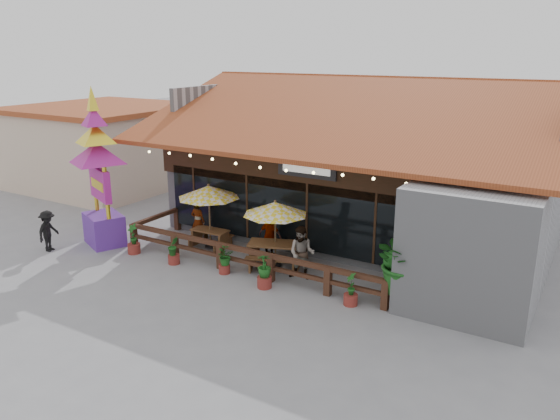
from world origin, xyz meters
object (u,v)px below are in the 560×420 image
Objects in this scene: picnic_table_left at (210,235)px; pedestrian at (48,231)px; picnic_table_right at (275,251)px; tropical_plant at (404,263)px; umbrella_right at (275,209)px; umbrella_left at (209,192)px; thai_sign_tower at (97,157)px.

picnic_table_left is 5.84m from pedestrian.
picnic_table_right is 8.39m from pedestrian.
picnic_table_right is 0.94× the size of tropical_plant.
picnic_table_right is at bearing -63.07° from umbrella_right.
pedestrian is at bearing -145.33° from umbrella_left.
umbrella_right is 1.53× the size of pedestrian.
picnic_table_right is at bearing -6.78° from umbrella_left.
umbrella_left reaches higher than picnic_table_right.
umbrella_right is at bearing -6.40° from picnic_table_left.
picnic_table_left is 0.61× the size of tropical_plant.
thai_sign_tower reaches higher than picnic_table_right.
tropical_plant is at bearing -8.63° from picnic_table_right.
umbrella_right is 1.62× the size of picnic_table_left.
umbrella_right is at bearing -85.35° from pedestrian.
thai_sign_tower is at bearing -176.52° from tropical_plant.
picnic_table_right is at bearing 11.79° from thai_sign_tower.
tropical_plant reaches higher than umbrella_right.
umbrella_left is 1.67m from picnic_table_left.
thai_sign_tower is (-3.65, -1.76, 1.21)m from umbrella_left.
umbrella_right reaches higher than pedestrian.
picnic_table_right reaches higher than picnic_table_left.
umbrella_left is at bearing -44.40° from picnic_table_left.
pedestrian is at bearing -126.48° from thai_sign_tower.
pedestrian is at bearing -159.34° from picnic_table_right.
tropical_plant reaches higher than picnic_table_left.
picnic_table_left is 0.65× the size of picnic_table_right.
picnic_table_left is at bearing -71.22° from pedestrian.
umbrella_left reaches higher than umbrella_right.
umbrella_left reaches higher than picnic_table_left.
pedestrian is (-4.80, -3.32, -1.36)m from umbrella_left.
tropical_plant is at bearing -96.27° from pedestrian.
umbrella_left is 1.35× the size of picnic_table_right.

